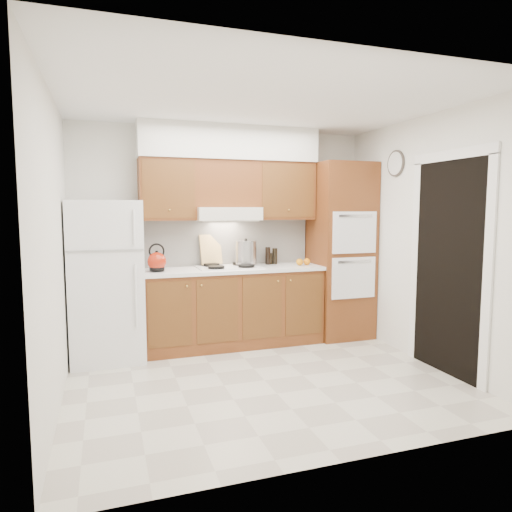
{
  "coord_description": "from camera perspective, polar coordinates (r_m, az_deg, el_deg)",
  "views": [
    {
      "loc": [
        -1.41,
        -3.97,
        1.64
      ],
      "look_at": [
        0.06,
        0.45,
        1.15
      ],
      "focal_mm": 32.0,
      "sensor_mm": 36.0,
      "label": 1
    }
  ],
  "objects": [
    {
      "name": "soffit",
      "position": [
        5.53,
        -3.31,
        13.88
      ],
      "size": [
        2.13,
        0.36,
        0.4
      ],
      "primitive_type": "cube",
      "color": "silver",
      "rests_on": "wall_back"
    },
    {
      "name": "ceiling",
      "position": [
        4.32,
        1.15,
        18.84
      ],
      "size": [
        3.6,
        3.6,
        0.0
      ],
      "primitive_type": "plane",
      "color": "white",
      "rests_on": "wall_back"
    },
    {
      "name": "kettle",
      "position": [
        5.16,
        -12.29,
        -0.66
      ],
      "size": [
        0.27,
        0.27,
        0.21
      ],
      "primitive_type": "sphere",
      "rotation": [
        0.0,
        0.0,
        -0.4
      ],
      "color": "#9B1E0B",
      "rests_on": "countertop"
    },
    {
      "name": "wall_back",
      "position": [
        5.66,
        -3.97,
        2.54
      ],
      "size": [
        3.6,
        0.02,
        2.6
      ],
      "primitive_type": "cube",
      "color": "white",
      "rests_on": "floor"
    },
    {
      "name": "oven_cabinet",
      "position": [
        5.91,
        10.52,
        0.65
      ],
      "size": [
        0.7,
        0.65,
        2.2
      ],
      "primitive_type": "cube",
      "color": "brown",
      "rests_on": "floor"
    },
    {
      "name": "upper_cab_right",
      "position": [
        5.72,
        3.44,
        8.09
      ],
      "size": [
        0.73,
        0.33,
        0.7
      ],
      "primitive_type": "cube",
      "color": "brown",
      "rests_on": "wall_back"
    },
    {
      "name": "range_hood",
      "position": [
        5.43,
        -3.65,
        5.3
      ],
      "size": [
        0.75,
        0.45,
        0.15
      ],
      "primitive_type": "cube",
      "color": "silver",
      "rests_on": "wall_back"
    },
    {
      "name": "backsplash",
      "position": [
        5.66,
        -3.68,
        1.73
      ],
      "size": [
        2.11,
        0.03,
        0.56
      ],
      "primitive_type": "cube",
      "color": "white",
      "rests_on": "countertop"
    },
    {
      "name": "condiment_c",
      "position": [
        5.71,
        1.79,
        -0.33
      ],
      "size": [
        0.05,
        0.05,
        0.14
      ],
      "primitive_type": "cylinder",
      "rotation": [
        0.0,
        0.0,
        0.11
      ],
      "color": "black",
      "rests_on": "countertop"
    },
    {
      "name": "upper_cab_over_hood",
      "position": [
        5.49,
        -3.83,
        8.96
      ],
      "size": [
        0.75,
        0.33,
        0.55
      ],
      "primitive_type": "cube",
      "color": "brown",
      "rests_on": "range_hood"
    },
    {
      "name": "cutting_board",
      "position": [
        5.57,
        -5.67,
        0.82
      ],
      "size": [
        0.29,
        0.15,
        0.36
      ],
      "primitive_type": "cube",
      "rotation": [
        -0.21,
        0.0,
        0.22
      ],
      "color": "tan",
      "rests_on": "countertop"
    },
    {
      "name": "fridge",
      "position": [
        5.17,
        -18.18,
        -2.98
      ],
      "size": [
        0.75,
        0.72,
        1.72
      ],
      "primitive_type": "cube",
      "color": "white",
      "rests_on": "floor"
    },
    {
      "name": "cooktop",
      "position": [
        5.41,
        -3.43,
        -1.39
      ],
      "size": [
        0.74,
        0.5,
        0.01
      ],
      "primitive_type": "cube",
      "color": "white",
      "rests_on": "countertop"
    },
    {
      "name": "wall_left",
      "position": [
        4.0,
        -23.96,
        0.62
      ],
      "size": [
        0.02,
        3.0,
        2.6
      ],
      "primitive_type": "cube",
      "color": "white",
      "rests_on": "floor"
    },
    {
      "name": "countertop",
      "position": [
        5.4,
        -2.86,
        -1.66
      ],
      "size": [
        2.13,
        0.62,
        0.04
      ],
      "primitive_type": "cube",
      "color": "white",
      "rests_on": "base_cabinets"
    },
    {
      "name": "condiment_b",
      "position": [
        5.73,
        2.37,
        -0.02
      ],
      "size": [
        0.08,
        0.08,
        0.2
      ],
      "primitive_type": "cylinder",
      "rotation": [
        0.0,
        0.0,
        -0.24
      ],
      "color": "black",
      "rests_on": "countertop"
    },
    {
      "name": "upper_cab_left",
      "position": [
        5.35,
        -11.07,
        8.14
      ],
      "size": [
        0.63,
        0.33,
        0.7
      ],
      "primitive_type": "cube",
      "color": "brown",
      "rests_on": "wall_back"
    },
    {
      "name": "base_cabinets",
      "position": [
        5.5,
        -2.86,
        -6.51
      ],
      "size": [
        2.11,
        0.6,
        0.9
      ],
      "primitive_type": "cube",
      "color": "brown",
      "rests_on": "floor"
    },
    {
      "name": "condiment_a",
      "position": [
        5.69,
        1.48,
        0.04
      ],
      "size": [
        0.07,
        0.07,
        0.22
      ],
      "primitive_type": "cylinder",
      "rotation": [
        0.0,
        0.0,
        -0.2
      ],
      "color": "black",
      "rests_on": "countertop"
    },
    {
      "name": "doorway",
      "position": [
        4.86,
        22.86,
        -1.44
      ],
      "size": [
        0.02,
        0.9,
        2.1
      ],
      "primitive_type": "cube",
      "color": "black",
      "rests_on": "floor"
    },
    {
      "name": "floor",
      "position": [
        4.52,
        1.08,
        -15.27
      ],
      "size": [
        3.6,
        3.6,
        0.0
      ],
      "primitive_type": "plane",
      "color": "beige",
      "rests_on": "ground"
    },
    {
      "name": "wall_right",
      "position": [
        5.11,
        20.5,
        1.81
      ],
      "size": [
        0.02,
        3.0,
        2.6
      ],
      "primitive_type": "cube",
      "color": "white",
      "rests_on": "floor"
    },
    {
      "name": "orange_far",
      "position": [
        5.61,
        5.48,
        -0.76
      ],
      "size": [
        0.1,
        0.1,
        0.08
      ],
      "primitive_type": "sphere",
      "rotation": [
        0.0,
        0.0,
        -0.26
      ],
      "color": "orange",
      "rests_on": "countertop"
    },
    {
      "name": "stock_pot",
      "position": [
        5.51,
        -1.28,
        0.43
      ],
      "size": [
        0.28,
        0.28,
        0.27
      ],
      "primitive_type": "cylinder",
      "rotation": [
        0.0,
        0.0,
        0.07
      ],
      "color": "#A9AAAD",
      "rests_on": "cooktop"
    },
    {
      "name": "wall_clock",
      "position": [
        5.56,
        17.08,
        11.01
      ],
      "size": [
        0.02,
        0.3,
        0.3
      ],
      "primitive_type": "cylinder",
      "rotation": [
        0.0,
        1.57,
        0.0
      ],
      "color": "#3F3833",
      "rests_on": "wall_right"
    },
    {
      "name": "orange_near",
      "position": [
        5.67,
        6.38,
        -0.71
      ],
      "size": [
        0.1,
        0.1,
        0.08
      ],
      "primitive_type": "sphere",
      "rotation": [
        0.0,
        0.0,
        -0.15
      ],
      "color": "orange",
      "rests_on": "countertop"
    }
  ]
}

